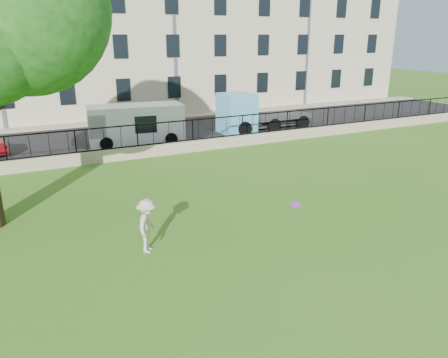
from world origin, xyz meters
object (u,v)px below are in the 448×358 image
blue_truck (263,111)px  frisbee (296,205)px  man (147,226)px  white_van (136,124)px

blue_truck → frisbee: bearing=-119.6°
man → frisbee: size_ratio=5.94×
blue_truck → man: bearing=-133.3°
man → white_van: white_van is taller
frisbee → blue_truck: blue_truck is taller
white_van → blue_truck: (8.45, 0.04, 0.14)m
man → white_van: 13.58m
white_van → blue_truck: bearing=7.6°
man → frisbee: (3.80, -1.79, 0.62)m
frisbee → blue_truck: 16.97m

